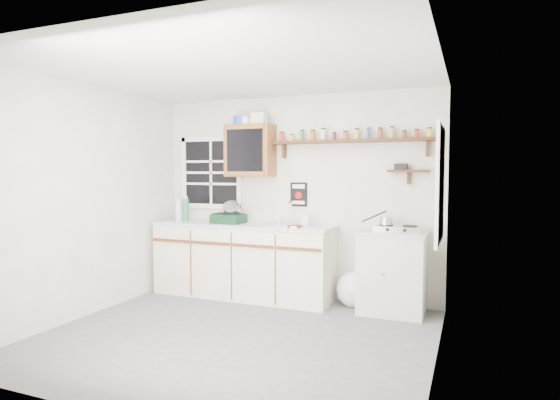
% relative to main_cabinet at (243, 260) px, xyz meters
% --- Properties ---
extents(room, '(3.64, 3.24, 2.54)m').
position_rel_main_cabinet_xyz_m(room, '(0.58, -1.30, 0.79)').
color(room, '#4F4F52').
rests_on(room, ground).
extents(main_cabinet, '(2.31, 0.63, 0.92)m').
position_rel_main_cabinet_xyz_m(main_cabinet, '(0.00, 0.00, 0.00)').
color(main_cabinet, beige).
rests_on(main_cabinet, floor).
extents(right_cabinet, '(0.73, 0.57, 0.91)m').
position_rel_main_cabinet_xyz_m(right_cabinet, '(1.83, 0.03, -0.01)').
color(right_cabinet, silver).
rests_on(right_cabinet, floor).
extents(sink, '(0.52, 0.44, 0.29)m').
position_rel_main_cabinet_xyz_m(sink, '(0.54, 0.01, 0.47)').
color(sink, '#B9BABE').
rests_on(sink, main_cabinet).
extents(upper_cabinet, '(0.60, 0.32, 0.65)m').
position_rel_main_cabinet_xyz_m(upper_cabinet, '(0.03, 0.14, 1.36)').
color(upper_cabinet, brown).
rests_on(upper_cabinet, wall_back).
extents(upper_cabinet_clutter, '(0.44, 0.24, 0.14)m').
position_rel_main_cabinet_xyz_m(upper_cabinet_clutter, '(0.01, 0.14, 1.75)').
color(upper_cabinet_clutter, '#1A51AB').
rests_on(upper_cabinet_clutter, upper_cabinet).
extents(spice_shelf, '(1.91, 0.18, 0.35)m').
position_rel_main_cabinet_xyz_m(spice_shelf, '(1.31, 0.21, 1.47)').
color(spice_shelf, black).
rests_on(spice_shelf, wall_back).
extents(secondary_shelf, '(0.45, 0.16, 0.24)m').
position_rel_main_cabinet_xyz_m(secondary_shelf, '(1.94, 0.22, 1.12)').
color(secondary_shelf, black).
rests_on(secondary_shelf, wall_back).
extents(warning_sign, '(0.22, 0.02, 0.30)m').
position_rel_main_cabinet_xyz_m(warning_sign, '(0.63, 0.29, 0.82)').
color(warning_sign, black).
rests_on(warning_sign, wall_back).
extents(window_back, '(0.93, 0.03, 0.98)m').
position_rel_main_cabinet_xyz_m(window_back, '(-0.62, 0.29, 1.09)').
color(window_back, black).
rests_on(window_back, wall_back).
extents(window_right, '(0.03, 0.78, 1.08)m').
position_rel_main_cabinet_xyz_m(window_right, '(2.37, -0.75, 0.99)').
color(window_right, black).
rests_on(window_right, wall_back).
extents(water_bottles, '(0.18, 0.10, 0.33)m').
position_rel_main_cabinet_xyz_m(water_bottles, '(-0.85, -0.05, 0.60)').
color(water_bottles, silver).
rests_on(water_bottles, main_cabinet).
extents(dish_rack, '(0.40, 0.30, 0.29)m').
position_rel_main_cabinet_xyz_m(dish_rack, '(-0.16, -0.05, 0.55)').
color(dish_rack, black).
rests_on(dish_rack, main_cabinet).
extents(soap_bottle, '(0.09, 0.09, 0.18)m').
position_rel_main_cabinet_xyz_m(soap_bottle, '(0.81, 0.05, 0.55)').
color(soap_bottle, silver).
rests_on(soap_bottle, main_cabinet).
extents(rag, '(0.18, 0.17, 0.02)m').
position_rel_main_cabinet_xyz_m(rag, '(0.74, -0.15, 0.47)').
color(rag, maroon).
rests_on(rag, main_cabinet).
extents(hotplate, '(0.52, 0.30, 0.07)m').
position_rel_main_cabinet_xyz_m(hotplate, '(1.89, 0.01, 0.48)').
color(hotplate, '#B9BABE').
rests_on(hotplate, right_cabinet).
extents(saucepan, '(0.37, 0.20, 0.16)m').
position_rel_main_cabinet_xyz_m(saucepan, '(1.76, 0.01, 0.56)').
color(saucepan, '#B9BABE').
rests_on(saucepan, hotplate).
extents(trash_bag, '(0.41, 0.37, 0.47)m').
position_rel_main_cabinet_xyz_m(trash_bag, '(1.39, 0.10, -0.26)').
color(trash_bag, white).
rests_on(trash_bag, floor).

